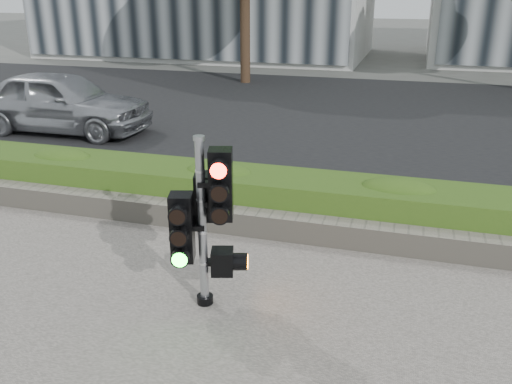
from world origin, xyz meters
The scene contains 7 objects.
ground centered at (0.00, 0.00, 0.00)m, with size 120.00×120.00×0.00m, color #51514C.
road centered at (0.00, 10.00, 0.01)m, with size 60.00×13.00×0.02m, color black.
curb centered at (0.00, 3.15, 0.06)m, with size 60.00×0.25×0.12m, color gray.
stone_wall centered at (0.00, 1.90, 0.20)m, with size 12.00×0.32×0.34m, color gray.
hedge centered at (0.00, 2.55, 0.37)m, with size 12.00×1.00×0.68m, color olive.
traffic_signal centered at (-0.43, 0.02, 1.10)m, with size 0.70×0.59×1.94m.
car_silver centered at (-6.59, 6.24, 0.76)m, with size 1.75×4.36×1.48m, color #A2A3A9.
Camera 1 is at (1.57, -4.90, 3.37)m, focal length 38.00 mm.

